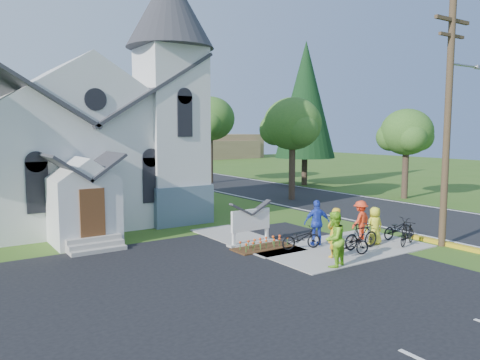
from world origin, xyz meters
TOP-DOWN VIEW (x-y plane):
  - ground at (0.00, 0.00)m, footprint 120.00×120.00m
  - parking_lot at (-7.00, -2.00)m, footprint 20.00×16.00m
  - road at (10.00, 15.00)m, footprint 8.00×90.00m
  - sidewalk at (1.50, 0.50)m, footprint 7.00×4.00m
  - church at (-5.48, 12.48)m, footprint 12.35×12.00m
  - church_sign at (-1.20, 3.20)m, footprint 2.20×0.40m
  - flower_bed at (-1.20, 2.30)m, footprint 2.60×1.10m
  - utility_pole at (5.36, -1.50)m, footprint 3.45×0.28m
  - tree_road_near at (8.50, 12.00)m, footprint 4.00×4.00m
  - tree_road_mid at (9.00, 24.00)m, footprint 4.40×4.40m
  - tree_road_far at (15.50, 8.00)m, footprint 3.60×3.60m
  - conifer at (15.00, 18.00)m, footprint 5.20×5.20m
  - distant_hills at (3.36, 56.33)m, footprint 61.00×10.00m
  - cyclist_0 at (0.17, -0.35)m, footprint 0.69×0.45m
  - bike_0 at (-0.07, 1.26)m, footprint 1.80×0.99m
  - cyclist_1 at (-0.72, -1.20)m, footprint 1.13×0.99m
  - bike_1 at (1.96, -0.08)m, footprint 1.78×0.60m
  - cyclist_2 at (0.90, 1.38)m, footprint 1.21×0.87m
  - bike_2 at (0.82, -0.55)m, footprint 1.73×0.92m
  - cyclist_3 at (3.16, 1.04)m, footprint 1.21×0.83m
  - bike_3 at (4.06, -0.72)m, footprint 1.66×0.93m
  - cyclist_4 at (3.02, 0.14)m, footprint 0.86×0.64m
  - bike_4 at (4.70, 0.27)m, footprint 1.73×0.67m

SIDE VIEW (x-z plane):
  - ground at x=0.00m, z-range 0.00..0.00m
  - parking_lot at x=-7.00m, z-range 0.00..0.02m
  - road at x=10.00m, z-range 0.00..0.02m
  - sidewalk at x=1.50m, z-range 0.00..0.05m
  - flower_bed at x=-1.20m, z-range 0.00..0.07m
  - bike_2 at x=0.82m, z-range 0.05..0.91m
  - bike_4 at x=4.70m, z-range 0.05..0.95m
  - bike_0 at x=-0.07m, z-range 0.05..0.95m
  - bike_3 at x=4.06m, z-range 0.05..1.01m
  - bike_1 at x=1.96m, z-range 0.05..1.10m
  - cyclist_4 at x=3.02m, z-range 0.05..1.64m
  - cyclist_3 at x=3.16m, z-range 0.05..1.78m
  - cyclist_0 at x=0.17m, z-range 0.05..1.94m
  - cyclist_2 at x=0.90m, z-range 0.05..1.95m
  - church_sign at x=-1.20m, z-range 0.18..1.88m
  - cyclist_1 at x=-0.72m, z-range 0.05..2.02m
  - distant_hills at x=3.36m, z-range -0.63..4.97m
  - tree_road_far at x=15.50m, z-range 1.48..7.78m
  - tree_road_near at x=8.50m, z-range 1.68..8.73m
  - church at x=-5.48m, z-range -1.25..11.75m
  - utility_pole at x=5.36m, z-range 0.40..10.40m
  - tree_road_mid at x=9.00m, z-range 1.88..9.68m
  - conifer at x=15.00m, z-range 1.19..13.59m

